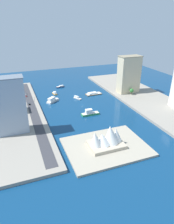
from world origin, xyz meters
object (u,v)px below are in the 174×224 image
object	(u,v)px
ferry_green_doubledeck	(90,113)
tower_tall_glass	(9,106)
barge_flat_brown	(93,94)
warehouse_low_gray	(4,109)
suv_black	(29,104)
traffic_light_waterfront	(34,99)
pickup_red	(26,96)
van_white	(26,94)
water_taxi_orange	(55,93)
ferry_white_commuter	(52,100)
opera_landmark	(107,138)
office_block_beige	(129,74)
yacht_sleek_gray	(77,98)
patrol_launch_navy	(60,87)

from	to	relation	value
ferry_green_doubledeck	tower_tall_glass	bearing A→B (deg)	9.28
barge_flat_brown	ferry_green_doubledeck	bearing A→B (deg)	64.27
warehouse_low_gray	suv_black	bearing A→B (deg)	-150.64
traffic_light_waterfront	pickup_red	bearing A→B (deg)	-71.79
suv_black	van_white	world-z (taller)	van_white
water_taxi_orange	traffic_light_waterfront	world-z (taller)	traffic_light_waterfront
ferry_white_commuter	opera_landmark	world-z (taller)	opera_landmark
water_taxi_orange	barge_flat_brown	xyz separation A→B (m)	(-54.38, 22.49, -0.19)
ferry_green_doubledeck	barge_flat_brown	xyz separation A→B (m)	(-31.01, -64.33, -1.21)
ferry_green_doubledeck	office_block_beige	world-z (taller)	office_block_beige
yacht_sleek_gray	warehouse_low_gray	distance (m)	100.04
barge_flat_brown	van_white	size ratio (longest dim) A/B	5.37
opera_landmark	ferry_green_doubledeck	bearing A→B (deg)	-99.39
water_taxi_orange	opera_landmark	distance (m)	155.69
ferry_green_doubledeck	warehouse_low_gray	xyz separation A→B (m)	(94.73, -34.47, 6.44)
warehouse_low_gray	tower_tall_glass	xyz separation A→B (m)	(-6.94, 48.82, 21.70)
water_taxi_orange	traffic_light_waterfront	distance (m)	44.55
ferry_white_commuter	van_white	size ratio (longest dim) A/B	4.12
suv_black	ferry_green_doubledeck	bearing A→B (deg)	141.66
patrol_launch_navy	suv_black	world-z (taller)	suv_black
pickup_red	traffic_light_waterfront	size ratio (longest dim) A/B	0.69
traffic_light_waterfront	van_white	bearing A→B (deg)	-77.11
water_taxi_orange	ferry_white_commuter	distance (m)	31.45
office_block_beige	suv_black	size ratio (longest dim) A/B	10.85
patrol_launch_navy	office_block_beige	xyz separation A→B (m)	(-88.29, 66.69, 28.55)
tower_tall_glass	van_white	world-z (taller)	tower_tall_glass
office_block_beige	van_white	size ratio (longest dim) A/B	11.43
pickup_red	ferry_white_commuter	bearing A→B (deg)	140.31
patrol_launch_navy	traffic_light_waterfront	distance (m)	76.67
opera_landmark	barge_flat_brown	bearing A→B (deg)	-107.70
water_taxi_orange	tower_tall_glass	bearing A→B (deg)	57.51
yacht_sleek_gray	ferry_white_commuter	size ratio (longest dim) A/B	0.70
ferry_white_commuter	water_taxi_orange	bearing A→B (deg)	-108.31
ferry_green_doubledeck	suv_black	size ratio (longest dim) A/B	4.65
office_block_beige	ferry_green_doubledeck	bearing A→B (deg)	31.23
ferry_white_commuter	suv_black	distance (m)	32.13
barge_flat_brown	suv_black	xyz separation A→B (m)	(95.85, 13.05, 2.51)
pickup_red	suv_black	bearing A→B (deg)	90.94
ferry_white_commuter	pickup_red	distance (m)	41.77
ferry_green_doubledeck	opera_landmark	size ratio (longest dim) A/B	0.73
water_taxi_orange	suv_black	bearing A→B (deg)	40.59
water_taxi_orange	warehouse_low_gray	xyz separation A→B (m)	(71.36, 52.35, 7.46)
yacht_sleek_gray	pickup_red	xyz separation A→B (m)	(67.99, -27.39, 2.42)
patrol_launch_navy	tower_tall_glass	bearing A→B (deg)	58.20
warehouse_low_gray	traffic_light_waterfront	distance (m)	44.58
patrol_launch_navy	pickup_red	size ratio (longest dim) A/B	3.28
pickup_red	opera_landmark	xyz separation A→B (m)	(-54.11, 151.80, 6.35)
water_taxi_orange	pickup_red	size ratio (longest dim) A/B	2.87
barge_flat_brown	tower_tall_glass	xyz separation A→B (m)	(118.79, 78.68, 29.35)
patrol_launch_navy	ferry_white_commuter	world-z (taller)	ferry_white_commuter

